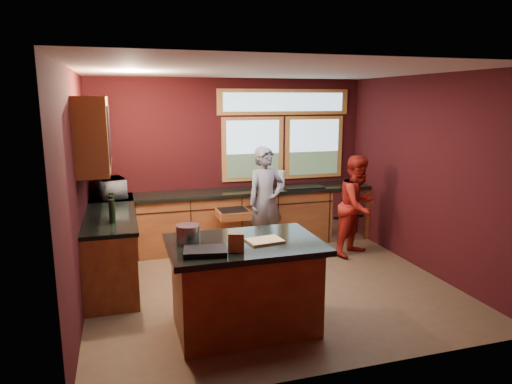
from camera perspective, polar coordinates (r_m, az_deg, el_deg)
name	(u,v)px	position (r m, az deg, el deg)	size (l,w,h in m)	color
floor	(270,285)	(6.04, 1.77, -11.53)	(4.50, 4.50, 0.00)	brown
room_shell	(217,145)	(5.74, -4.84, 5.82)	(4.52, 4.02, 2.71)	black
back_counter	(249,217)	(7.49, -0.87, -3.18)	(4.50, 0.64, 0.93)	#5C2815
left_counter	(111,244)	(6.41, -17.62, -6.27)	(0.64, 2.30, 0.93)	#5C2815
island	(245,285)	(4.82, -1.41, -11.52)	(1.55, 1.05, 0.95)	#5C2815
person_grey	(266,201)	(6.96, 1.21, -1.18)	(0.61, 0.40, 1.67)	slate
person_red	(358,206)	(7.13, 12.58, -1.67)	(0.75, 0.58, 1.54)	maroon
microwave	(112,188)	(7.09, -17.60, 0.50)	(0.53, 0.36, 0.29)	#999999
potted_plant	(264,178)	(7.48, 1.03, 1.72)	(0.29, 0.25, 0.32)	#999999
paper_towel	(281,179)	(7.52, 3.13, 1.60)	(0.12, 0.12, 0.28)	silver
cutting_board	(265,240)	(4.67, 1.11, -6.08)	(0.35, 0.25, 0.02)	tan
stock_pot	(188,234)	(4.67, -8.49, -5.17)	(0.24, 0.24, 0.18)	#B1B2B6
paper_bag	(236,242)	(4.37, -2.49, -6.24)	(0.15, 0.12, 0.18)	brown
black_tray	(205,251)	(4.33, -6.37, -7.37)	(0.40, 0.28, 0.05)	black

